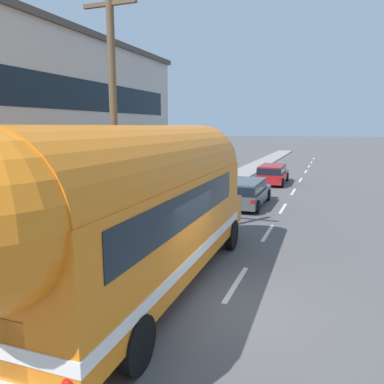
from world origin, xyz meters
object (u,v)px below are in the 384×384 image
(car_second, at_px, (272,173))
(painted_bus, at_px, (139,205))
(utility_pole, at_px, (114,116))
(car_lead, at_px, (245,191))

(car_second, bearing_deg, painted_bus, -90.47)
(utility_pole, height_order, painted_bus, utility_pole)
(painted_bus, distance_m, car_second, 19.51)
(painted_bus, relative_size, car_lead, 2.40)
(utility_pole, xyz_separation_m, car_lead, (2.41, 8.43, -3.63))
(utility_pole, xyz_separation_m, painted_bus, (2.40, -2.86, -2.12))
(utility_pole, height_order, car_lead, utility_pole)
(utility_pole, distance_m, car_lead, 9.49)
(utility_pole, relative_size, painted_bus, 0.75)
(utility_pole, height_order, car_second, utility_pole)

